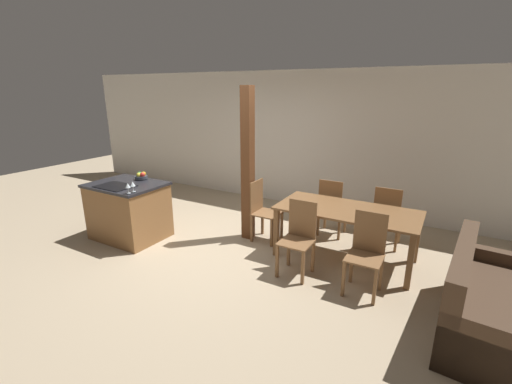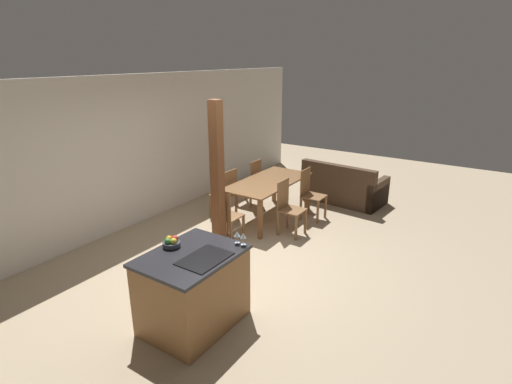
{
  "view_description": "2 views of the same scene",
  "coord_description": "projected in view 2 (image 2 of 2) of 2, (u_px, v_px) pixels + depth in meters",
  "views": [
    {
      "loc": [
        2.89,
        -3.79,
        2.34
      ],
      "look_at": [
        0.6,
        0.2,
        0.95
      ],
      "focal_mm": 24.0,
      "sensor_mm": 36.0,
      "label": 1
    },
    {
      "loc": [
        -4.38,
        -3.08,
        2.98
      ],
      "look_at": [
        0.6,
        0.2,
        0.95
      ],
      "focal_mm": 28.0,
      "sensor_mm": 36.0,
      "label": 2
    }
  ],
  "objects": [
    {
      "name": "dining_table",
      "position": [
        268.0,
        185.0,
        7.58
      ],
      "size": [
        1.91,
        0.91,
        0.75
      ],
      "color": "brown",
      "rests_on": "ground_plane"
    },
    {
      "name": "fruit_bowl",
      "position": [
        171.0,
        242.0,
        4.56
      ],
      "size": [
        0.2,
        0.2,
        0.12
      ],
      "color": "#383D47",
      "rests_on": "kitchen_island"
    },
    {
      "name": "couch",
      "position": [
        343.0,
        188.0,
        8.59
      ],
      "size": [
        1.01,
        1.73,
        0.87
      ],
      "rotation": [
        0.0,
        0.0,
        1.48
      ],
      "color": "#473323",
      "rests_on": "ground_plane"
    },
    {
      "name": "kitchen_island",
      "position": [
        193.0,
        290.0,
        4.56
      ],
      "size": [
        1.14,
        0.88,
        0.92
      ],
      "color": "olive",
      "rests_on": "ground_plane"
    },
    {
      "name": "dining_chair_far_right",
      "position": [
        251.0,
        182.0,
        8.32
      ],
      "size": [
        0.4,
        0.4,
        0.97
      ],
      "rotation": [
        0.0,
        0.0,
        3.14
      ],
      "color": "brown",
      "rests_on": "ground_plane"
    },
    {
      "name": "timber_post",
      "position": [
        217.0,
        179.0,
        6.14
      ],
      "size": [
        0.16,
        0.16,
        2.39
      ],
      "color": "brown",
      "rests_on": "ground_plane"
    },
    {
      "name": "dining_chair_head_end",
      "position": [
        226.0,
        215.0,
        6.58
      ],
      "size": [
        0.4,
        0.4,
        0.97
      ],
      "rotation": [
        0.0,
        0.0,
        1.57
      ],
      "color": "brown",
      "rests_on": "ground_plane"
    },
    {
      "name": "dining_chair_near_left",
      "position": [
        288.0,
        207.0,
        6.94
      ],
      "size": [
        0.4,
        0.4,
        0.97
      ],
      "color": "brown",
      "rests_on": "ground_plane"
    },
    {
      "name": "ground_plane",
      "position": [
        245.0,
        264.0,
        6.03
      ],
      "size": [
        16.0,
        16.0,
        0.0
      ],
      "primitive_type": "plane",
      "color": "tan"
    },
    {
      "name": "wine_glass_middle",
      "position": [
        237.0,
        234.0,
        4.62
      ],
      "size": [
        0.07,
        0.07,
        0.15
      ],
      "color": "silver",
      "rests_on": "kitchen_island"
    },
    {
      "name": "dining_chair_near_right",
      "position": [
        310.0,
        193.0,
        7.62
      ],
      "size": [
        0.4,
        0.4,
        0.97
      ],
      "color": "brown",
      "rests_on": "ground_plane"
    },
    {
      "name": "wall_back",
      "position": [
        120.0,
        155.0,
        6.98
      ],
      "size": [
        11.2,
        0.08,
        2.7
      ],
      "color": "silver",
      "rests_on": "ground_plane"
    },
    {
      "name": "dining_chair_far_left",
      "position": [
        226.0,
        193.0,
        7.64
      ],
      "size": [
        0.4,
        0.4,
        0.97
      ],
      "rotation": [
        0.0,
        0.0,
        3.14
      ],
      "color": "brown",
      "rests_on": "ground_plane"
    },
    {
      "name": "wine_glass_near",
      "position": [
        243.0,
        236.0,
        4.57
      ],
      "size": [
        0.07,
        0.07,
        0.15
      ],
      "color": "silver",
      "rests_on": "kitchen_island"
    }
  ]
}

